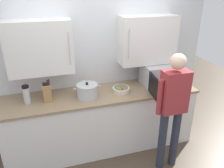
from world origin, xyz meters
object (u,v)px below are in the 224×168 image
Objects in this scene: microwave_oven at (159,75)px; fruit_bowl at (121,89)px; knife_block at (47,93)px; stock_pot at (87,91)px; thermos_flask at (26,95)px; person_figure at (173,104)px.

fruit_bowl is at bearing -173.02° from microwave_oven.
knife_block is (-1.73, -0.05, -0.05)m from microwave_oven.
stock_pot is 1.50× the size of thermos_flask.
stock_pot is 0.82m from thermos_flask.
fruit_bowl is 0.98× the size of thermos_flask.
stock_pot is 1.23× the size of knife_block.
thermos_flask is at bearing 159.20° from person_figure.
microwave_oven is 3.14× the size of fruit_bowl.
thermos_flask is (-1.33, 0.03, 0.09)m from fruit_bowl.
person_figure reaches higher than thermos_flask.
knife_block reaches higher than fruit_bowl.
microwave_oven is 3.09× the size of thermos_flask.
stock_pot reaches higher than fruit_bowl.
knife_block is at bearing 0.96° from thermos_flask.
knife_block is at bearing 155.82° from person_figure.
knife_block is 0.27m from thermos_flask.
knife_block is 0.19× the size of person_figure.
fruit_bowl is (1.06, -0.04, -0.08)m from knife_block.
thermos_flask reaches higher than fruit_bowl.
person_figure is at bearing -32.45° from stock_pot.
person_figure reaches higher than stock_pot.
thermos_flask is at bearing -178.56° from microwave_oven.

